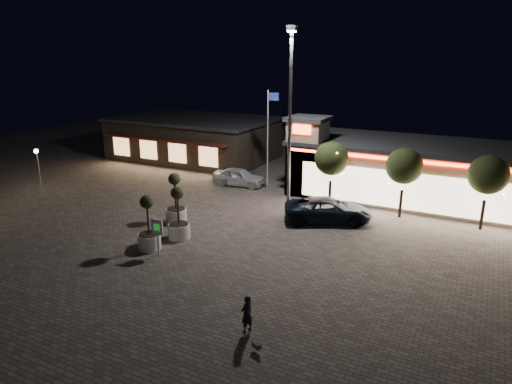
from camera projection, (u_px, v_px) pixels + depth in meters
The scene contains 17 objects.
ground at pixel (199, 251), 25.72m from camera, with size 90.00×90.00×0.00m, color #6D6259.
retail_building at pixel (421, 171), 34.39m from camera, with size 20.40×8.40×6.10m.
restaurant_building at pixel (194, 138), 48.21m from camera, with size 16.40×11.00×4.30m.
floodlight_pole at pixel (290, 113), 29.62m from camera, with size 0.60×0.40×12.38m.
flagpole at pixel (269, 132), 36.24m from camera, with size 0.95×0.10×8.00m.
lamp_post_west at pixel (38, 162), 36.28m from camera, with size 0.36×0.36×3.48m.
string_tree_a at pixel (332, 159), 32.30m from camera, with size 2.42×2.42×4.79m.
string_tree_b at pixel (404, 166), 30.12m from camera, with size 2.42×2.42×4.79m.
string_tree_c at pixel (488, 175), 27.94m from camera, with size 2.42×2.42×4.79m.
pickup_truck at pixel (328, 210), 30.11m from camera, with size 2.64×5.73×1.59m, color black.
white_sedan at pixel (239, 177), 38.33m from camera, with size 1.79×4.46×1.52m, color silver.
pedestrian at pixel (247, 314), 18.11m from camera, with size 0.57×0.38×1.57m, color black.
dog at pixel (257, 346), 16.98m from camera, with size 0.47×0.29×0.25m.
planter_left at pixel (176, 207), 29.91m from camera, with size 1.37×1.37×3.36m.
planter_mid at pixel (149, 233), 25.79m from camera, with size 1.30×1.30×3.19m.
planter_right at pixel (179, 222), 27.31m from camera, with size 1.32×1.32×3.23m.
valet_sign at pixel (157, 230), 24.84m from camera, with size 0.70×0.13×2.10m.
Camera 1 is at (13.66, -19.56, 10.69)m, focal length 32.00 mm.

